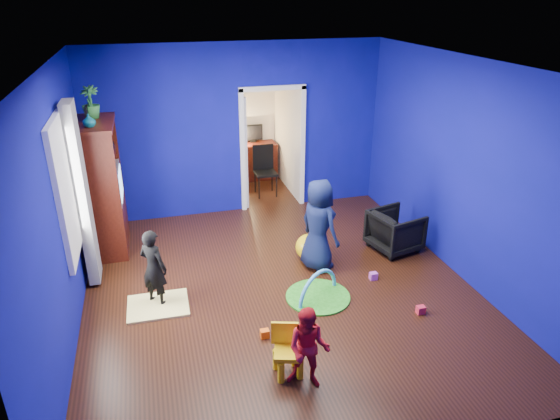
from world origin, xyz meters
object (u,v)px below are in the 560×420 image
object	(u,v)px
crt_tv	(104,185)
hopper_ball	(309,247)
play_mat	(318,297)
folding_chair	(266,172)
tv_armoire	(102,187)
vase	(89,121)
study_desk	(255,161)
toddler_red	(309,349)
kid_chair	(288,354)
child_navy	(319,225)
child_black	(154,268)
armchair	(395,231)

from	to	relation	value
crt_tv	hopper_ball	bearing A→B (deg)	-22.76
play_mat	folding_chair	xyz separation A→B (m)	(0.18, 3.59, 0.45)
tv_armoire	folding_chair	world-z (taller)	tv_armoire
vase	study_desk	distance (m)	4.24
toddler_red	kid_chair	bearing A→B (deg)	154.44
tv_armoire	kid_chair	bearing A→B (deg)	-61.00
play_mat	tv_armoire	bearing A→B (deg)	140.69
crt_tv	play_mat	world-z (taller)	crt_tv
crt_tv	child_navy	bearing A→B (deg)	-26.56
study_desk	toddler_red	bearing A→B (deg)	-97.51
child_navy	tv_armoire	distance (m)	3.24
folding_chair	crt_tv	bearing A→B (deg)	-152.86
toddler_red	tv_armoire	world-z (taller)	tv_armoire
kid_chair	crt_tv	bearing A→B (deg)	135.72
child_black	crt_tv	distance (m)	1.90
crt_tv	study_desk	bearing A→B (deg)	40.63
vase	study_desk	world-z (taller)	vase
hopper_ball	kid_chair	distance (m)	2.42
study_desk	vase	bearing A→B (deg)	-136.41
child_black	child_navy	bearing A→B (deg)	-131.34
child_black	vase	xyz separation A→B (m)	(-0.63, 1.43, 1.54)
child_navy	vase	size ratio (longest dim) A/B	7.48
tv_armoire	hopper_ball	size ratio (longest dim) A/B	5.00
toddler_red	folding_chair	distance (m)	5.08
toddler_red	kid_chair	xyz separation A→B (m)	(-0.15, 0.20, -0.19)
crt_tv	study_desk	size ratio (longest dim) A/B	0.80
crt_tv	kid_chair	size ratio (longest dim) A/B	1.40
child_black	child_navy	size ratio (longest dim) A/B	0.77
crt_tv	kid_chair	world-z (taller)	crt_tv
child_navy	toddler_red	world-z (taller)	child_navy
child_navy	tv_armoire	xyz separation A→B (m)	(-2.89, 1.42, 0.32)
armchair	vase	xyz separation A→B (m)	(-4.19, 0.92, 1.74)
armchair	toddler_red	distance (m)	3.21
armchair	hopper_ball	distance (m)	1.36
study_desk	folding_chair	world-z (taller)	folding_chair
armchair	crt_tv	distance (m)	4.39
vase	armchair	bearing A→B (deg)	-12.39
child_navy	tv_armoire	size ratio (longest dim) A/B	0.68
crt_tv	folding_chair	bearing A→B (deg)	27.14
tv_armoire	folding_chair	size ratio (longest dim) A/B	2.13
toddler_red	study_desk	bearing A→B (deg)	110.07
child_black	kid_chair	xyz separation A→B (m)	(1.25, -1.66, -0.26)
play_mat	child_navy	bearing A→B (deg)	71.50
toddler_red	kid_chair	distance (m)	0.32
tv_armoire	kid_chair	xyz separation A→B (m)	(1.88, -3.40, -0.73)
folding_chair	kid_chair	bearing A→B (deg)	-101.01
toddler_red	vase	size ratio (longest dim) A/B	5.02
hopper_ball	folding_chair	distance (m)	2.61
hopper_ball	play_mat	size ratio (longest dim) A/B	0.47
crt_tv	play_mat	bearing A→B (deg)	-39.74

